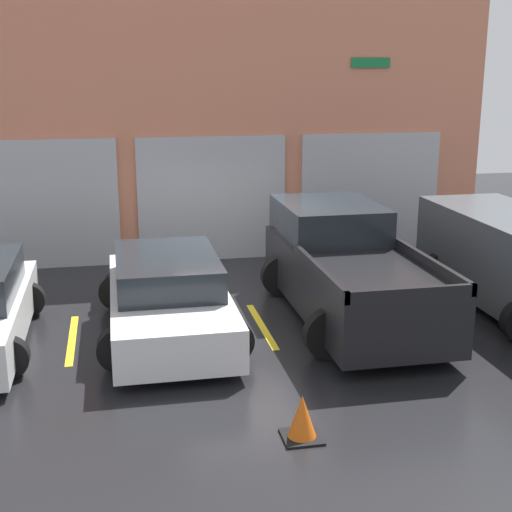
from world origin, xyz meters
name	(u,v)px	position (x,y,z in m)	size (l,w,h in m)	color
ground_plane	(246,298)	(0.00, 0.00, 0.00)	(28.00, 28.00, 0.00)	black
shophouse_building	(218,131)	(-0.01, 3.28, 2.87)	(12.41, 0.68, 5.90)	#D17A5B
pickup_truck	(346,269)	(1.57, -1.23, 0.85)	(2.50, 5.02, 1.81)	black
sedan_white	(168,297)	(-1.57, -1.47, 0.62)	(2.30, 4.48, 1.30)	white
parking_stripe_left	(72,339)	(-3.14, -1.50, 0.00)	(0.12, 2.20, 0.01)	gold
parking_stripe_centre	(262,326)	(0.00, -1.50, 0.00)	(0.12, 2.20, 0.01)	gold
parking_stripe_right	(434,313)	(3.14, -1.50, 0.00)	(0.12, 2.20, 0.01)	gold
traffic_cone	(302,419)	(-0.31, -5.29, 0.25)	(0.47, 0.47, 0.55)	black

